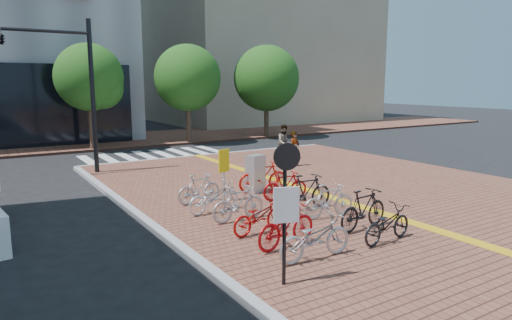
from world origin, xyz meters
TOP-DOWN VIEW (x-y plane):
  - ground at (0.00, 0.00)m, footprint 120.00×120.00m
  - kerb_north at (3.00, 12.00)m, footprint 14.00×0.25m
  - far_sidewalk at (0.00, 21.00)m, footprint 70.00×8.00m
  - building_beige at (18.00, 32.00)m, footprint 20.00×18.00m
  - crosswalk at (0.50, 14.00)m, footprint 7.50×4.00m
  - street_trees at (5.04, 17.45)m, footprint 16.20×4.60m
  - bike_0 at (-1.89, -2.36)m, footprint 1.86×0.69m
  - bike_1 at (-1.98, -1.45)m, footprint 1.79×0.73m
  - bike_2 at (-1.97, -0.26)m, footprint 1.72×0.83m
  - bike_3 at (-1.89, 0.91)m, footprint 1.66×0.54m
  - bike_4 at (-2.08, 2.01)m, footprint 1.79×0.83m
  - bike_5 at (-1.99, 3.21)m, footprint 1.59×0.64m
  - bike_6 at (0.25, -2.43)m, footprint 1.72×0.77m
  - bike_7 at (0.47, -1.45)m, footprint 1.82×0.71m
  - bike_8 at (0.39, -0.19)m, footprint 1.66×0.65m
  - bike_9 at (0.38, 0.82)m, footprint 1.81×0.57m
  - bike_10 at (0.51, 2.06)m, footprint 1.62×0.66m
  - bike_11 at (0.51, 3.35)m, footprint 1.86×0.81m
  - pedestrian_a at (4.46, 6.81)m, footprint 0.66×0.52m
  - pedestrian_b at (5.17, 8.56)m, footprint 0.98×0.85m
  - utility_box at (0.25, 3.46)m, footprint 0.69×0.58m
  - yellow_sign at (-1.20, 3.00)m, footprint 0.44×0.18m
  - notice_sign at (-3.18, -3.05)m, footprint 0.48×0.20m
  - traffic_light_pole at (-4.95, 10.14)m, footprint 3.38×1.30m

SIDE VIEW (x-z plane):
  - ground at x=0.00m, z-range 0.00..0.00m
  - crosswalk at x=0.50m, z-range 0.00..0.01m
  - far_sidewalk at x=0.00m, z-range 0.00..0.15m
  - kerb_north at x=3.00m, z-range 0.00..0.15m
  - bike_2 at x=-1.97m, z-range 0.15..1.02m
  - bike_6 at x=0.25m, z-range 0.15..1.03m
  - bike_4 at x=-2.08m, z-range 0.15..1.06m
  - bike_5 at x=-1.99m, z-range 0.15..1.08m
  - bike_10 at x=0.51m, z-range 0.15..1.09m
  - bike_0 at x=-1.89m, z-range 0.15..1.12m
  - bike_8 at x=0.39m, z-range 0.15..1.12m
  - bike_3 at x=-1.89m, z-range 0.15..1.14m
  - bike_1 at x=-1.98m, z-range 0.15..1.20m
  - bike_7 at x=0.47m, z-range 0.15..1.22m
  - bike_9 at x=0.38m, z-range 0.15..1.23m
  - bike_11 at x=0.51m, z-range 0.15..1.23m
  - utility_box at x=0.25m, z-range 0.15..1.45m
  - pedestrian_a at x=4.46m, z-range 0.15..1.73m
  - pedestrian_b at x=5.17m, z-range 0.15..1.85m
  - yellow_sign at x=-1.20m, z-range 0.47..2.14m
  - notice_sign at x=-3.18m, z-range 0.50..3.19m
  - street_trees at x=5.04m, z-range 0.92..7.27m
  - traffic_light_pole at x=-4.95m, z-range 1.35..7.64m
  - building_beige at x=18.00m, z-range 0.00..18.00m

